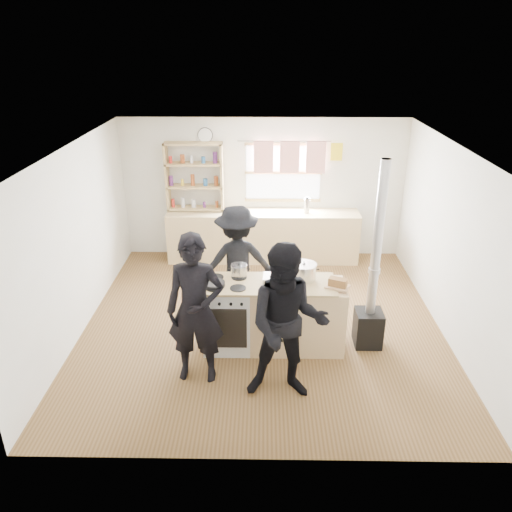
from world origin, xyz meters
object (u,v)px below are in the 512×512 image
skillet_greens (214,284)px  stockpot_stove (239,270)px  roast_tray (275,278)px  bread_board (338,284)px  flue_heater (371,301)px  thermos (307,205)px  person_near_right (287,324)px  cooking_island (273,315)px  person_near_left (196,310)px  person_far (237,262)px  stockpot_counter (304,272)px

skillet_greens → stockpot_stove: bearing=43.9°
roast_tray → stockpot_stove: 0.48m
bread_board → flue_heater: size_ratio=0.13×
skillet_greens → roast_tray: bearing=11.5°
thermos → person_near_right: person_near_right is taller
cooking_island → person_near_right: person_near_right is taller
skillet_greens → roast_tray: (0.76, 0.16, 0.01)m
cooking_island → flue_heater: size_ratio=0.79×
person_near_left → person_far: 1.56m
roast_tray → person_near_left: (-0.92, -0.73, -0.05)m
cooking_island → person_near_left: bearing=-144.1°
thermos → stockpot_stove: bearing=-112.6°
person_near_left → thermos: bearing=68.5°
bread_board → person_far: 1.61m
skillet_greens → flue_heater: flue_heater is taller
thermos → person_near_left: (-1.53, -3.42, -0.12)m
flue_heater → person_near_left: flue_heater is taller
cooking_island → person_far: 1.06m
stockpot_stove → roast_tray: bearing=-15.8°
cooking_island → person_near_left: person_near_left is taller
thermos → person_near_right: (-0.49, -3.73, -0.11)m
person_far → bread_board: bearing=132.0°
flue_heater → person_far: (-1.76, 0.80, 0.17)m
thermos → stockpot_counter: bearing=-95.3°
roast_tray → cooking_island: bearing=-102.7°
roast_tray → bread_board: (0.77, -0.17, 0.01)m
stockpot_stove → person_far: bearing=95.5°
skillet_greens → flue_heater: (2.00, 0.14, -0.31)m
person_near_right → person_far: size_ratio=1.12×
stockpot_stove → person_near_left: person_near_left is taller
thermos → skillet_greens: thermos is taller
person_near_right → person_far: (-0.64, 1.81, -0.10)m
skillet_greens → thermos: bearing=64.4°
stockpot_stove → person_far: 0.68m
bread_board → person_near_right: person_near_right is taller
skillet_greens → cooking_island: bearing=6.5°
skillet_greens → person_near_right: 1.24m
stockpot_counter → person_far: person_far is taller
thermos → cooking_island: 2.90m
thermos → roast_tray: bearing=-102.7°
skillet_greens → person_far: 0.98m
cooking_island → person_near_right: size_ratio=1.06×
stockpot_counter → person_far: 1.17m
thermos → person_far: bearing=-120.6°
stockpot_stove → bread_board: bearing=-13.7°
cooking_island → person_near_left: (-0.90, -0.65, 0.45)m
person_near_right → person_far: 1.92m
stockpot_counter → person_far: (-0.89, 0.74, -0.21)m
stockpot_stove → flue_heater: size_ratio=0.09×
stockpot_counter → cooking_island: bearing=-162.7°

